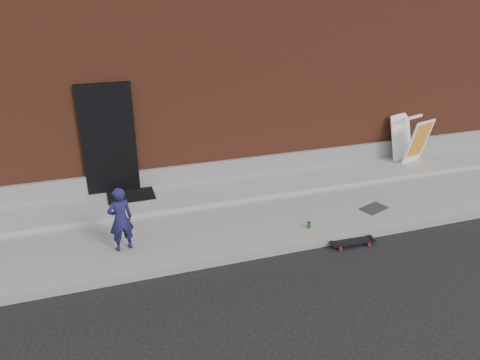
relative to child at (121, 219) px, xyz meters
name	(u,v)px	position (x,y,z in m)	size (l,w,h in m)	color
ground	(285,254)	(2.62, -0.79, -0.72)	(80.00, 80.00, 0.00)	black
sidewalk	(255,212)	(2.62, 0.71, -0.64)	(20.00, 3.00, 0.15)	gray
apron	(241,188)	(2.62, 1.61, -0.52)	(20.00, 1.20, 0.10)	gray
building	(190,49)	(2.62, 6.21, 1.78)	(20.00, 8.10, 5.00)	brown
child	(121,219)	(0.00, 0.00, 0.00)	(0.41, 0.27, 1.13)	#1A1843
skateboard	(353,242)	(3.87, -0.91, -0.64)	(0.81, 0.24, 0.09)	#B11612
pizza_sign	(411,139)	(6.95, 1.79, 0.09)	(0.86, 0.94, 1.11)	white
soda_can	(309,225)	(3.29, -0.33, -0.51)	(0.07, 0.07, 0.12)	#1A8627
doormat	(131,194)	(0.32, 1.91, -0.45)	(0.93, 0.76, 0.03)	black
utility_plate	(374,208)	(4.86, -0.03, -0.56)	(0.53, 0.34, 0.02)	#4C4C51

